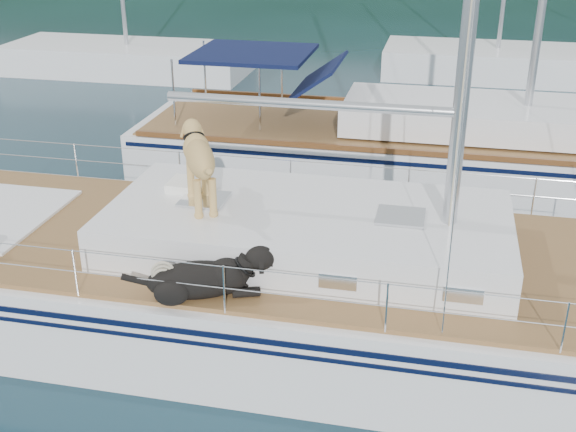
# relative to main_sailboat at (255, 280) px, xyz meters

# --- Properties ---
(ground) EXTENTS (120.00, 120.00, 0.00)m
(ground) POSITION_rel_main_sailboat_xyz_m (-0.08, 0.01, -0.68)
(ground) COLOR black
(ground) RESTS_ON ground
(main_sailboat) EXTENTS (12.00, 3.89, 14.01)m
(main_sailboat) POSITION_rel_main_sailboat_xyz_m (0.00, 0.00, 0.00)
(main_sailboat) COLOR white
(main_sailboat) RESTS_ON ground
(neighbor_sailboat) EXTENTS (11.00, 3.50, 13.30)m
(neighbor_sailboat) POSITION_rel_main_sailboat_xyz_m (1.67, 6.14, -0.06)
(neighbor_sailboat) COLOR white
(neighbor_sailboat) RESTS_ON ground
(bg_boat_west) EXTENTS (8.00, 3.00, 11.65)m
(bg_boat_west) POSITION_rel_main_sailboat_xyz_m (-8.08, 14.01, -0.24)
(bg_boat_west) COLOR white
(bg_boat_west) RESTS_ON ground
(bg_boat_center) EXTENTS (7.20, 3.00, 11.65)m
(bg_boat_center) POSITION_rel_main_sailboat_xyz_m (3.92, 16.01, -0.23)
(bg_boat_center) COLOR white
(bg_boat_center) RESTS_ON ground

